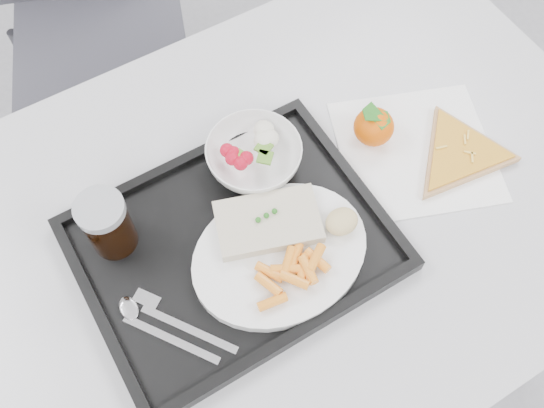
% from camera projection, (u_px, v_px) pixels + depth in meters
% --- Properties ---
extents(table, '(1.20, 0.80, 0.75)m').
position_uv_depth(table, '(273.00, 233.00, 1.01)').
color(table, '#AEAEB0').
rests_on(table, ground).
extents(tray, '(0.45, 0.35, 0.03)m').
position_uv_depth(tray, '(234.00, 246.00, 0.92)').
color(tray, black).
rests_on(tray, table).
extents(dinner_plate, '(0.27, 0.27, 0.02)m').
position_uv_depth(dinner_plate, '(280.00, 254.00, 0.89)').
color(dinner_plate, white).
rests_on(dinner_plate, tray).
extents(fish_fillet, '(0.17, 0.14, 0.03)m').
position_uv_depth(fish_fillet, '(268.00, 222.00, 0.90)').
color(fish_fillet, beige).
rests_on(fish_fillet, dinner_plate).
extents(bread_roll, '(0.06, 0.05, 0.03)m').
position_uv_depth(bread_roll, '(342.00, 221.00, 0.89)').
color(bread_roll, '#DAB289').
rests_on(bread_roll, dinner_plate).
extents(salad_bowl, '(0.15, 0.15, 0.05)m').
position_uv_depth(salad_bowl, '(254.00, 156.00, 0.96)').
color(salad_bowl, white).
rests_on(salad_bowl, tray).
extents(cola_glass, '(0.07, 0.07, 0.11)m').
position_uv_depth(cola_glass, '(107.00, 224.00, 0.87)').
color(cola_glass, black).
rests_on(cola_glass, tray).
extents(cutlery, '(0.13, 0.16, 0.01)m').
position_uv_depth(cutlery, '(160.00, 322.00, 0.85)').
color(cutlery, silver).
rests_on(cutlery, tray).
extents(napkin, '(0.32, 0.31, 0.00)m').
position_uv_depth(napkin, '(416.00, 151.00, 1.01)').
color(napkin, white).
rests_on(napkin, table).
extents(tangerine, '(0.08, 0.08, 0.07)m').
position_uv_depth(tangerine, '(374.00, 127.00, 0.99)').
color(tangerine, '#DE4F00').
rests_on(tangerine, napkin).
extents(pizza_slice, '(0.28, 0.28, 0.02)m').
position_uv_depth(pizza_slice, '(460.00, 154.00, 0.99)').
color(pizza_slice, tan).
rests_on(pizza_slice, napkin).
extents(carrot_pile, '(0.13, 0.07, 0.02)m').
position_uv_depth(carrot_pile, '(293.00, 271.00, 0.86)').
color(carrot_pile, orange).
rests_on(carrot_pile, dinner_plate).
extents(salad_contents, '(0.10, 0.08, 0.03)m').
position_uv_depth(salad_contents, '(254.00, 145.00, 0.95)').
color(salad_contents, '#B30C21').
rests_on(salad_contents, salad_bowl).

